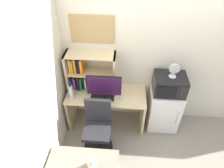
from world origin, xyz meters
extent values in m
cube|color=silver|center=(0.40, 0.02, 1.30)|extent=(6.40, 0.04, 2.60)
cube|color=silver|center=(-1.62, -1.60, 1.30)|extent=(0.04, 4.40, 2.60)
cube|color=beige|center=(-0.88, -0.29, 0.72)|extent=(1.34, 0.58, 0.03)
cube|color=beige|center=(-1.53, -0.29, 0.35)|extent=(0.04, 0.52, 0.70)
cube|color=beige|center=(-0.23, -0.29, 0.35)|extent=(0.04, 0.52, 0.70)
cube|color=beige|center=(-1.52, -0.15, 1.07)|extent=(0.03, 0.30, 0.68)
cube|color=beige|center=(-0.75, -0.15, 1.07)|extent=(0.03, 0.30, 0.68)
cube|color=beige|center=(-1.14, -0.15, 1.40)|extent=(0.80, 0.30, 0.01)
cube|color=beige|center=(-1.14, -0.15, 1.07)|extent=(0.74, 0.30, 0.01)
cube|color=navy|center=(-1.49, -0.13, 0.84)|extent=(0.04, 0.24, 0.22)
cube|color=brown|center=(-1.45, -0.12, 0.84)|extent=(0.02, 0.20, 0.22)
cube|color=purple|center=(-1.42, -0.13, 0.85)|extent=(0.03, 0.24, 0.24)
cube|color=black|center=(-1.39, -0.11, 0.85)|extent=(0.02, 0.18, 0.24)
cube|color=black|center=(-1.36, -0.13, 0.87)|extent=(0.03, 0.24, 0.28)
cube|color=#197233|center=(-1.32, -0.13, 0.85)|extent=(0.03, 0.23, 0.24)
cube|color=black|center=(-1.28, -0.11, 0.86)|extent=(0.04, 0.18, 0.26)
cube|color=silver|center=(-1.24, -0.12, 0.85)|extent=(0.02, 0.21, 0.24)
cube|color=purple|center=(-1.50, -0.12, 1.19)|extent=(0.02, 0.20, 0.23)
cube|color=gold|center=(-1.47, -0.12, 1.20)|extent=(0.04, 0.20, 0.25)
cube|color=gold|center=(-1.43, -0.12, 1.19)|extent=(0.02, 0.20, 0.22)
cube|color=purple|center=(-1.41, -0.11, 1.22)|extent=(0.02, 0.17, 0.28)
cube|color=orange|center=(-1.38, -0.13, 1.21)|extent=(0.03, 0.24, 0.27)
cube|color=black|center=(-1.34, -0.12, 1.21)|extent=(0.02, 0.20, 0.26)
cube|color=black|center=(-1.32, -0.12, 1.19)|extent=(0.02, 0.20, 0.23)
cube|color=orange|center=(-1.28, -0.13, 1.20)|extent=(0.04, 0.23, 0.26)
cylinder|color=black|center=(-0.90, -0.41, 0.74)|extent=(0.19, 0.19, 0.02)
cylinder|color=black|center=(-0.90, -0.41, 0.80)|extent=(0.04, 0.04, 0.10)
cube|color=black|center=(-0.90, -0.41, 1.02)|extent=(0.54, 0.01, 0.37)
cube|color=#33143D|center=(-0.90, -0.41, 1.02)|extent=(0.52, 0.02, 0.34)
cube|color=black|center=(-0.93, -0.39, 0.74)|extent=(0.39, 0.13, 0.02)
ellipsoid|color=silver|center=(-0.63, -0.37, 0.75)|extent=(0.05, 0.10, 0.03)
cylinder|color=silver|center=(-1.44, -0.41, 0.85)|extent=(0.07, 0.07, 0.24)
cylinder|color=black|center=(-1.44, -0.41, 0.98)|extent=(0.04, 0.04, 0.02)
cube|color=white|center=(0.13, -0.24, 0.41)|extent=(0.53, 0.46, 0.83)
cube|color=white|center=(0.13, -0.48, 0.41)|extent=(0.51, 0.01, 0.79)
cylinder|color=#B2B2B7|center=(0.32, -0.49, 0.45)|extent=(0.01, 0.01, 0.29)
cube|color=black|center=(0.13, -0.24, 0.98)|extent=(0.50, 0.40, 0.30)
cube|color=black|center=(0.06, -0.45, 0.98)|extent=(0.30, 0.01, 0.23)
cube|color=black|center=(0.31, -0.45, 0.98)|extent=(0.12, 0.01, 0.24)
cylinder|color=silver|center=(0.15, -0.24, 1.13)|extent=(0.11, 0.11, 0.01)
cylinder|color=silver|center=(0.15, -0.24, 1.17)|extent=(0.02, 0.02, 0.06)
cylinder|color=silver|center=(0.15, -0.25, 1.29)|extent=(0.16, 0.03, 0.16)
cylinder|color=black|center=(-0.97, -0.86, 0.02)|extent=(0.48, 0.48, 0.04)
cylinder|color=black|center=(-0.97, -0.86, 0.23)|extent=(0.04, 0.04, 0.43)
cube|color=#232328|center=(-0.97, -0.86, 0.47)|extent=(0.42, 0.42, 0.07)
cube|color=#232328|center=(-0.97, -0.67, 0.73)|extent=(0.40, 0.06, 0.45)
sphere|color=beige|center=(-0.94, -1.46, 0.57)|extent=(0.13, 0.13, 0.13)
sphere|color=beige|center=(-0.94, -1.46, 0.66)|extent=(0.08, 0.08, 0.08)
sphere|color=beige|center=(-0.97, -1.46, 0.69)|extent=(0.03, 0.03, 0.03)
sphere|color=beige|center=(-0.91, -1.46, 0.69)|extent=(0.03, 0.03, 0.03)
cube|color=tan|center=(-1.10, -0.01, 1.75)|extent=(0.66, 0.02, 0.44)
camera|label=1|loc=(-0.59, -2.70, 2.98)|focal=31.39mm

